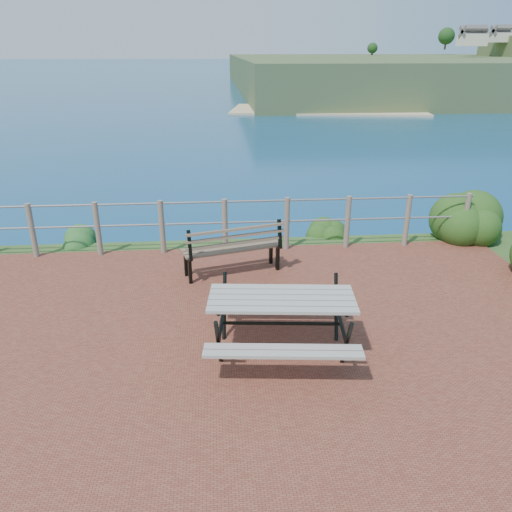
{
  "coord_description": "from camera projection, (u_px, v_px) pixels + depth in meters",
  "views": [
    {
      "loc": [
        -0.14,
        -5.36,
        3.55
      ],
      "look_at": [
        0.41,
        1.29,
        0.75
      ],
      "focal_mm": 35.0,
      "sensor_mm": 36.0,
      "label": 1
    }
  ],
  "objects": [
    {
      "name": "shrub_right_edge",
      "position": [
        472.0,
        240.0,
        9.96
      ],
      "size": [
        1.12,
        1.12,
        1.6
      ],
      "primitive_type": "ellipsoid",
      "color": "#1C4415",
      "rests_on": "ground"
    },
    {
      "name": "park_bench",
      "position": [
        232.0,
        240.0,
        8.23
      ],
      "size": [
        1.69,
        0.84,
        0.93
      ],
      "rotation": [
        0.0,
        0.0,
        0.27
      ],
      "color": "brown",
      "rests_on": "ground"
    },
    {
      "name": "safety_railing",
      "position": [
        225.0,
        223.0,
        9.16
      ],
      "size": [
        9.4,
        0.1,
        1.0
      ],
      "color": "#6B5B4C",
      "rests_on": "ground"
    },
    {
      "name": "shrub_lip_west",
      "position": [
        75.0,
        241.0,
        9.87
      ],
      "size": [
        0.73,
        0.73,
        0.45
      ],
      "primitive_type": "ellipsoid",
      "color": "#1E5122",
      "rests_on": "ground"
    },
    {
      "name": "shrub_lip_east",
      "position": [
        327.0,
        232.0,
        10.35
      ],
      "size": [
        0.66,
        0.66,
        0.36
      ],
      "primitive_type": "ellipsoid",
      "color": "#1C4415",
      "rests_on": "ground"
    },
    {
      "name": "ground",
      "position": [
        233.0,
        351.0,
        6.31
      ],
      "size": [
        10.0,
        7.0,
        0.12
      ],
      "primitive_type": "cube",
      "color": "brown",
      "rests_on": "ground"
    },
    {
      "name": "picnic_table",
      "position": [
        281.0,
        318.0,
        6.12
      ],
      "size": [
        1.83,
        1.53,
        0.75
      ],
      "rotation": [
        0.0,
        0.0,
        -0.1
      ],
      "color": "gray",
      "rests_on": "ground"
    },
    {
      "name": "ocean",
      "position": [
        212.0,
        58.0,
        190.15
      ],
      "size": [
        1200.0,
        1200.0,
        0.0
      ],
      "primitive_type": "plane",
      "color": "#155D80",
      "rests_on": "ground"
    }
  ]
}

